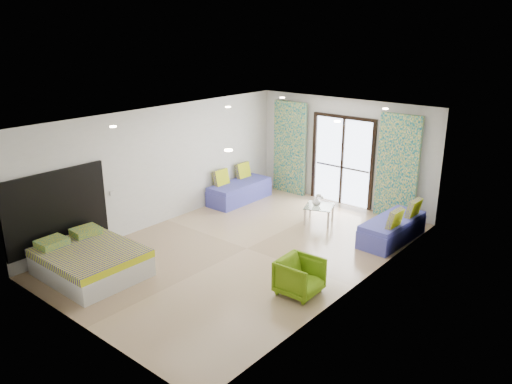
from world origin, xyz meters
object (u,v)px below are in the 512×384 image
Objects in this scene: bed at (90,261)px; armchair at (300,275)px; daybed_left at (239,190)px; daybed_right at (393,228)px; coffee_table at (319,208)px.

armchair is (3.36, 1.90, 0.08)m from bed.
bed is 4.88m from daybed_left.
coffee_table is at bearing -173.18° from daybed_right.
coffee_table is (2.46, 0.03, 0.09)m from daybed_left.
daybed_left is 1.01× the size of daybed_right.
daybed_left is 4.97m from armchair.
armchair reaches higher than bed.
armchair is at bearing -91.78° from daybed_right.
bed is at bearing -82.79° from daybed_left.
daybed_left is at bearing -179.21° from coffee_table.
bed is 5.20m from coffee_table.
coffee_table is at bearing 24.87° from armchair.
bed is at bearing -123.16° from daybed_right.
armchair is at bearing -62.62° from coffee_table.
daybed_right reaches higher than bed.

